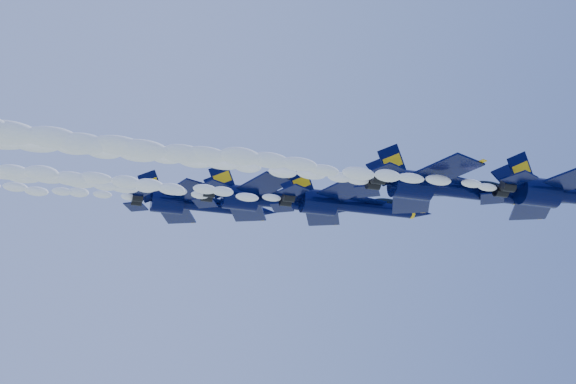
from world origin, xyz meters
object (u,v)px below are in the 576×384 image
object	(u,v)px
jet_third	(349,204)
jet_fifth	(196,204)
jet_second	(445,188)
jet_lead	(570,195)
jet_fourth	(271,200)

from	to	relation	value
jet_third	jet_fifth	distance (m)	23.22
jet_second	jet_lead	bearing A→B (deg)	-17.25
jet_second	jet_third	distance (m)	13.33
jet_fifth	jet_third	bearing A→B (deg)	-49.85
jet_fourth	jet_fifth	bearing A→B (deg)	135.58
jet_lead	jet_fourth	world-z (taller)	jet_fourth
jet_fourth	jet_fifth	world-z (taller)	jet_fifth
jet_second	jet_fifth	size ratio (longest dim) A/B	0.98
jet_fourth	jet_fifth	xyz separation A→B (m)	(-7.96, 7.80, 1.64)
jet_lead	jet_third	bearing A→B (deg)	139.23
jet_lead	jet_fourth	size ratio (longest dim) A/B	0.94
jet_fifth	jet_second	bearing A→B (deg)	-54.62
jet_second	jet_fifth	xyz separation A→B (m)	(-20.59, 29.00, 7.36)
jet_second	jet_third	world-z (taller)	jet_third
jet_fifth	jet_lead	bearing A→B (deg)	-45.21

